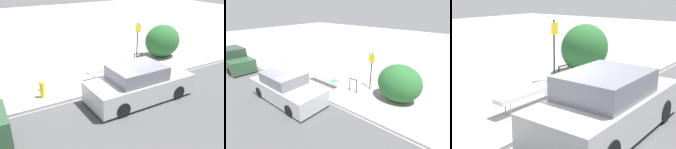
# 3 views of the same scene
# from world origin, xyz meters

# --- Properties ---
(ground_plane) EXTENTS (60.00, 60.00, 0.00)m
(ground_plane) POSITION_xyz_m (0.00, 0.00, 0.00)
(ground_plane) COLOR #9E9E99
(curb) EXTENTS (60.00, 0.20, 0.13)m
(curb) POSITION_xyz_m (0.00, 0.00, 0.07)
(curb) COLOR #A8A8A3
(curb) RESTS_ON ground_plane
(bench) EXTENTS (2.39, 0.40, 0.54)m
(bench) POSITION_xyz_m (0.58, 1.35, 0.46)
(bench) COLOR #99999E
(bench) RESTS_ON ground_plane
(bike_rack) EXTENTS (0.55, 0.07, 0.83)m
(bike_rack) POSITION_xyz_m (2.70, 1.76, 0.50)
(bike_rack) COLOR black
(bike_rack) RESTS_ON ground_plane
(sign_post) EXTENTS (0.36, 0.08, 2.30)m
(sign_post) POSITION_xyz_m (3.30, 2.68, 1.38)
(sign_post) COLOR black
(sign_post) RESTS_ON ground_plane
(fire_hydrant) EXTENTS (0.36, 0.22, 0.77)m
(fire_hydrant) POSITION_xyz_m (-2.98, 0.89, 0.41)
(fire_hydrant) COLOR gold
(fire_hydrant) RESTS_ON ground_plane
(shrub_hedge) EXTENTS (2.30, 1.82, 2.01)m
(shrub_hedge) POSITION_xyz_m (5.11, 2.52, 1.00)
(shrub_hedge) COLOR #28602D
(shrub_hedge) RESTS_ON ground_plane
(parked_car_near) EXTENTS (4.54, 1.90, 1.53)m
(parked_car_near) POSITION_xyz_m (0.51, -1.32, 0.69)
(parked_car_near) COLOR black
(parked_car_near) RESTS_ON ground_plane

